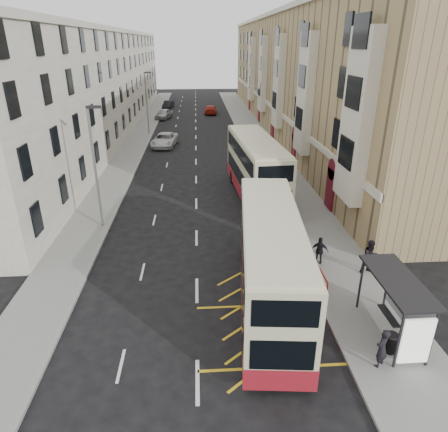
{
  "coord_description": "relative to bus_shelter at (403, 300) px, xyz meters",
  "views": [
    {
      "loc": [
        0.25,
        -13.23,
        11.65
      ],
      "look_at": [
        1.61,
        7.26,
        2.69
      ],
      "focal_mm": 32.0,
      "sensor_mm": 36.0,
      "label": 1
    }
  ],
  "objects": [
    {
      "name": "guard_railing",
      "position": [
        -2.09,
        6.14,
        -1.28
      ],
      "size": [
        0.06,
        6.56,
        1.01
      ],
      "color": "#B11A0A",
      "rests_on": "pavement_right"
    },
    {
      "name": "double_decker_front",
      "position": [
        -4.89,
        3.11,
        0.18
      ],
      "size": [
        3.71,
        11.63,
        4.56
      ],
      "rotation": [
        0.0,
        0.0,
        -0.1
      ],
      "color": "beige",
      "rests_on": "ground"
    },
    {
      "name": "pedestrian_mid",
      "position": [
        0.96,
        5.26,
        -1.02
      ],
      "size": [
        1.08,
        0.92,
        1.93
      ],
      "primitive_type": "imported",
      "rotation": [
        0.0,
        0.0,
        0.22
      ],
      "color": "black",
      "rests_on": "pavement_right"
    },
    {
      "name": "road_markings",
      "position": [
        -8.34,
        45.39,
        -2.13
      ],
      "size": [
        10.0,
        110.0,
        0.01
      ],
      "primitive_type": null,
      "color": "silver",
      "rests_on": "ground"
    },
    {
      "name": "pavement_right",
      "position": [
        -0.34,
        30.39,
        -2.06
      ],
      "size": [
        4.0,
        120.0,
        0.15
      ],
      "primitive_type": "cube",
      "color": "slate",
      "rests_on": "ground"
    },
    {
      "name": "terrace_right",
      "position": [
        6.54,
        45.77,
        5.38
      ],
      "size": [
        10.75,
        79.0,
        15.25
      ],
      "color": "#917B54",
      "rests_on": "ground"
    },
    {
      "name": "car_dark",
      "position": [
        -13.54,
        66.1,
        -1.43
      ],
      "size": [
        2.16,
        4.49,
        1.42
      ],
      "primitive_type": "imported",
      "rotation": [
        0.0,
        0.0,
        -0.16
      ],
      "color": "black",
      "rests_on": "ground"
    },
    {
      "name": "terrace_left",
      "position": [
        -21.77,
        45.89,
        4.38
      ],
      "size": [
        9.18,
        79.0,
        13.25
      ],
      "color": "beige",
      "rests_on": "ground"
    },
    {
      "name": "car_red",
      "position": [
        -5.71,
        59.09,
        -1.4
      ],
      "size": [
        2.28,
        5.18,
        1.48
      ],
      "primitive_type": "imported",
      "rotation": [
        0.0,
        0.0,
        3.1
      ],
      "color": "#9C190C",
      "rests_on": "ground"
    },
    {
      "name": "pedestrian_near",
      "position": [
        -1.31,
        -1.39,
        -1.15
      ],
      "size": [
        0.73,
        0.69,
        1.68
      ],
      "primitive_type": "imported",
      "rotation": [
        0.0,
        0.0,
        3.81
      ],
      "color": "black",
      "rests_on": "pavement_right"
    },
    {
      "name": "street_lamp_near",
      "position": [
        -14.69,
        12.39,
        2.5
      ],
      "size": [
        0.93,
        0.18,
        8.0
      ],
      "color": "gray",
      "rests_on": "pavement_left"
    },
    {
      "name": "ground",
      "position": [
        -8.34,
        0.39,
        -2.14
      ],
      "size": [
        200.0,
        200.0,
        0.0
      ],
      "primitive_type": "plane",
      "color": "black",
      "rests_on": "ground"
    },
    {
      "name": "bus_shelter",
      "position": [
        0.0,
        0.0,
        0.0
      ],
      "size": [
        1.65,
        4.25,
        2.7
      ],
      "color": "black",
      "rests_on": "pavement_right"
    },
    {
      "name": "car_silver",
      "position": [
        -13.54,
        54.44,
        -1.33
      ],
      "size": [
        3.14,
        5.06,
        1.61
      ],
      "primitive_type": "imported",
      "rotation": [
        0.0,
        0.0,
        -0.28
      ],
      "color": "#9B9DA3",
      "rests_on": "ground"
    },
    {
      "name": "pedestrian_far",
      "position": [
        -1.44,
        6.41,
        -1.18
      ],
      "size": [
        1.03,
        0.75,
        1.62
      ],
      "primitive_type": "imported",
      "rotation": [
        0.0,
        0.0,
        2.72
      ],
      "color": "black",
      "rests_on": "pavement_right"
    },
    {
      "name": "kerb_right",
      "position": [
        -2.34,
        30.39,
        -2.06
      ],
      "size": [
        0.25,
        120.0,
        0.15
      ],
      "primitive_type": "cube",
      "color": "gray",
      "rests_on": "ground"
    },
    {
      "name": "litter_bin",
      "position": [
        -0.57,
        -0.7,
        -1.54
      ],
      "size": [
        0.52,
        0.52,
        0.86
      ],
      "color": "black",
      "rests_on": "pavement_right"
    },
    {
      "name": "double_decker_rear",
      "position": [
        -3.56,
        17.39,
        0.32
      ],
      "size": [
        3.59,
        12.27,
        4.83
      ],
      "rotation": [
        0.0,
        0.0,
        0.07
      ],
      "color": "beige",
      "rests_on": "ground"
    },
    {
      "name": "kerb_left",
      "position": [
        -14.34,
        30.39,
        -2.06
      ],
      "size": [
        0.25,
        120.0,
        0.15
      ],
      "primitive_type": "cube",
      "color": "gray",
      "rests_on": "ground"
    },
    {
      "name": "white_van",
      "position": [
        -12.1,
        35.49,
        -1.36
      ],
      "size": [
        3.33,
        5.92,
        1.56
      ],
      "primitive_type": "imported",
      "rotation": [
        0.0,
        0.0,
        -0.13
      ],
      "color": "silver",
      "rests_on": "ground"
    },
    {
      "name": "pavement_left",
      "position": [
        -15.84,
        30.39,
        -2.06
      ],
      "size": [
        3.0,
        120.0,
        0.15
      ],
      "primitive_type": "cube",
      "color": "slate",
      "rests_on": "ground"
    },
    {
      "name": "street_lamp_far",
      "position": [
        -14.69,
        42.39,
        2.5
      ],
      "size": [
        0.93,
        0.18,
        8.0
      ],
      "color": "gray",
      "rests_on": "pavement_left"
    }
  ]
}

